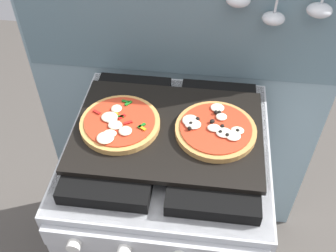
% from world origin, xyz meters
% --- Properties ---
extents(kitchen_backsplash, '(1.10, 0.09, 1.55)m').
position_xyz_m(kitchen_backsplash, '(0.00, 0.33, 0.79)').
color(kitchen_backsplash, '#7A939E').
rests_on(kitchen_backsplash, ground_plane).
extents(stove, '(0.60, 0.64, 0.90)m').
position_xyz_m(stove, '(-0.00, -0.00, 0.45)').
color(stove, '#B7BABF').
rests_on(stove, ground_plane).
extents(baking_tray, '(0.54, 0.38, 0.02)m').
position_xyz_m(baking_tray, '(0.00, 0.00, 0.91)').
color(baking_tray, black).
rests_on(baking_tray, stove).
extents(pizza_left, '(0.23, 0.23, 0.03)m').
position_xyz_m(pizza_left, '(-0.14, -0.01, 0.93)').
color(pizza_left, tan).
rests_on(pizza_left, baking_tray).
extents(pizza_right, '(0.23, 0.23, 0.03)m').
position_xyz_m(pizza_right, '(0.13, 0.00, 0.93)').
color(pizza_right, '#C18947').
rests_on(pizza_right, baking_tray).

